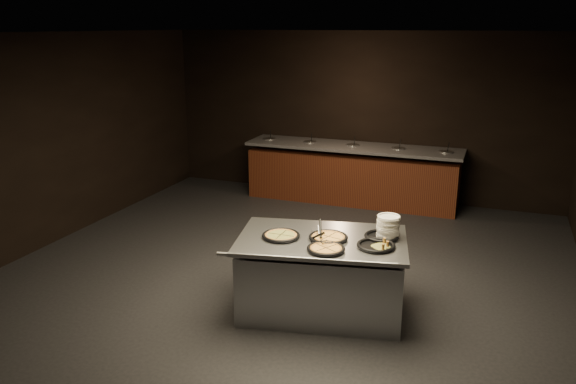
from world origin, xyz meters
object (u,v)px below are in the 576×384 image
object	(u,v)px
pan_veggie_whole	(281,236)
plate_stack	(388,227)
pan_cheese_whole	(328,237)
serving_counter	(321,276)

from	to	relation	value
pan_veggie_whole	plate_stack	bearing A→B (deg)	20.31
pan_veggie_whole	pan_cheese_whole	xyz separation A→B (m)	(0.48, 0.13, 0.00)
plate_stack	pan_cheese_whole	xyz separation A→B (m)	(-0.57, -0.26, -0.10)
serving_counter	plate_stack	size ratio (longest dim) A/B	8.12
pan_cheese_whole	pan_veggie_whole	bearing A→B (deg)	-165.35
pan_cheese_whole	plate_stack	bearing A→B (deg)	24.78
serving_counter	plate_stack	distance (m)	0.89
plate_stack	pan_cheese_whole	distance (m)	0.64
serving_counter	pan_cheese_whole	size ratio (longest dim) A/B	4.72
pan_veggie_whole	pan_cheese_whole	distance (m)	0.50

